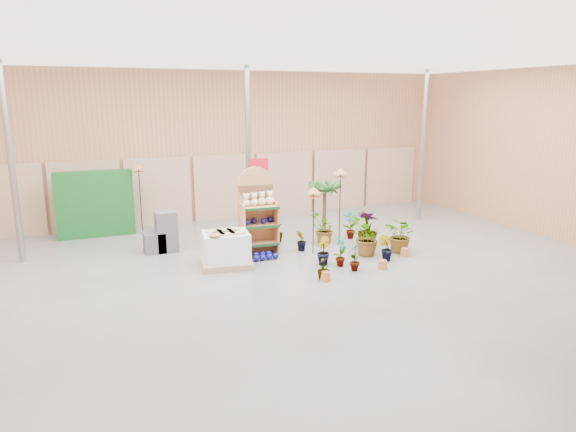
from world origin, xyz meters
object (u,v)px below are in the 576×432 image
Objects in this scene: bird_table_front at (314,192)px; display_shelf at (257,214)px; pallet_stack at (226,249)px; potted_plant_2 at (367,237)px.

display_shelf is at bearing 154.44° from bird_table_front.
potted_plant_2 is (3.31, -0.51, 0.06)m from pallet_stack.
bird_table_front reaches higher than potted_plant_2.
potted_plant_2 is (2.33, -1.22, -0.51)m from display_shelf.
pallet_stack is 3.35m from potted_plant_2.
display_shelf reaches higher than potted_plant_2.
display_shelf is 1.33m from pallet_stack.
bird_table_front is at bearing -21.56° from display_shelf.
display_shelf is 2.33× the size of potted_plant_2.
pallet_stack is 2.47m from bird_table_front.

